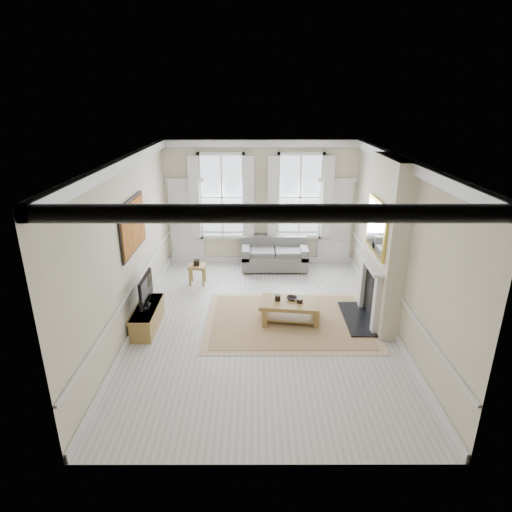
{
  "coord_description": "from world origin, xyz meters",
  "views": [
    {
      "loc": [
        -0.15,
        -7.8,
        4.43
      ],
      "look_at": [
        -0.14,
        0.72,
        1.25
      ],
      "focal_mm": 30.0,
      "sensor_mm": 36.0,
      "label": 1
    }
  ],
  "objects_px": {
    "side_table": "(197,269)",
    "coffee_table": "(290,305)",
    "sofa": "(275,256)",
    "tv_stand": "(148,317)"
  },
  "relations": [
    {
      "from": "sofa",
      "to": "coffee_table",
      "type": "bearing_deg",
      "value": -86.38
    },
    {
      "from": "coffee_table",
      "to": "tv_stand",
      "type": "relative_size",
      "value": 1.01
    },
    {
      "from": "sofa",
      "to": "coffee_table",
      "type": "xyz_separation_m",
      "value": [
        0.19,
        -2.96,
        0.02
      ]
    },
    {
      "from": "side_table",
      "to": "tv_stand",
      "type": "height_order",
      "value": "side_table"
    },
    {
      "from": "sofa",
      "to": "tv_stand",
      "type": "distance_m",
      "value": 4.21
    },
    {
      "from": "side_table",
      "to": "sofa",
      "type": "bearing_deg",
      "value": 27.26
    },
    {
      "from": "sofa",
      "to": "coffee_table",
      "type": "relative_size",
      "value": 1.36
    },
    {
      "from": "sofa",
      "to": "tv_stand",
      "type": "relative_size",
      "value": 1.37
    },
    {
      "from": "sofa",
      "to": "side_table",
      "type": "xyz_separation_m",
      "value": [
        -1.98,
        -1.02,
        0.04
      ]
    },
    {
      "from": "side_table",
      "to": "coffee_table",
      "type": "distance_m",
      "value": 2.91
    }
  ]
}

